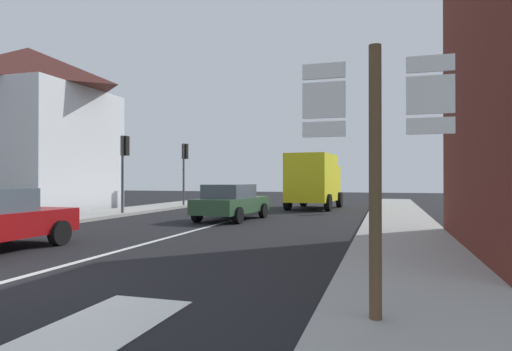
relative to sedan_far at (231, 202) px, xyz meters
The scene contains 12 objects.
ground_plane 1.74m from the sedan_far, 86.72° to the right, with size 80.00×80.00×0.00m, color black.
sidewalk_right 7.52m from the sedan_far, 28.39° to the right, with size 2.56×44.00×0.14m, color #9E9B96.
sidewalk_left 7.36m from the sedan_far, 150.94° to the right, with size 2.56×44.00×0.14m, color #9E9B96.
lane_centre_stripe 5.61m from the sedan_far, 89.08° to the right, with size 0.16×12.00×0.01m, color silver.
lane_turn_arrow 12.93m from the sedan_far, 76.75° to the right, with size 1.20×2.20×0.01m, color silver.
clapboard_house_left 12.73m from the sedan_far, behind, with size 7.82×7.86×8.65m.
sedan_far is the anchor object (origin of this frame).
delivery_truck 7.98m from the sedan_far, 73.78° to the left, with size 2.78×5.14×3.05m.
route_sign_post 13.39m from the sedan_far, 63.28° to the right, with size 1.66×0.14×3.20m.
traffic_light_far_left 8.99m from the sedan_far, 128.27° to the left, with size 0.30×0.49×3.79m.
traffic_light_near_left 5.80m from the sedan_far, behind, with size 0.30×0.49×3.67m.
traffic_light_far_right 8.43m from the sedan_far, 47.30° to the left, with size 0.30×0.49×3.26m.
Camera 1 is at (6.02, -5.44, 1.70)m, focal length 30.80 mm.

